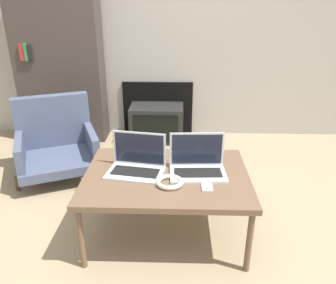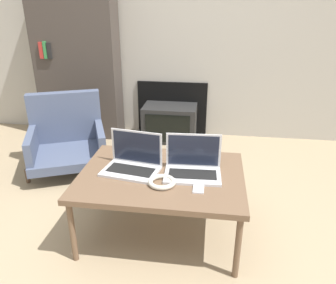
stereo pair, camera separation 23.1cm
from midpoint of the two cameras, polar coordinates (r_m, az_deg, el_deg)
The scene contains 10 objects.
ground_plane at distance 2.10m, azimuth 0.85°, elevation -20.61°, with size 14.00×14.00×0.00m, color #998466.
wall_back at distance 3.68m, azimuth 5.53°, elevation 20.67°, with size 7.00×0.08×2.60m.
table at distance 2.10m, azimuth 2.01°, elevation -6.42°, with size 1.04×0.76×0.45m.
laptop_left at distance 2.11m, azimuth -3.02°, elevation -3.52°, with size 0.38×0.28×0.24m.
laptop_right at distance 2.08m, azimuth 7.54°, elevation -4.17°, with size 0.36×0.24×0.24m.
headphones at distance 1.96m, azimuth 2.31°, elevation -7.06°, with size 0.17×0.17×0.03m.
phone at distance 1.95m, azimuth 8.78°, elevation -7.94°, with size 0.06×0.12×0.01m.
tv at distance 3.67m, azimuth 2.12°, elevation 3.33°, with size 0.58×0.38×0.39m.
armchair at distance 3.13m, azimuth -15.17°, elevation 0.87°, with size 0.84×0.82×0.68m.
bookshelf at distance 3.79m, azimuth -13.74°, elevation 12.98°, with size 0.90×0.32×1.62m.
Camera 2 is at (0.30, -1.49, 1.46)m, focal length 35.00 mm.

